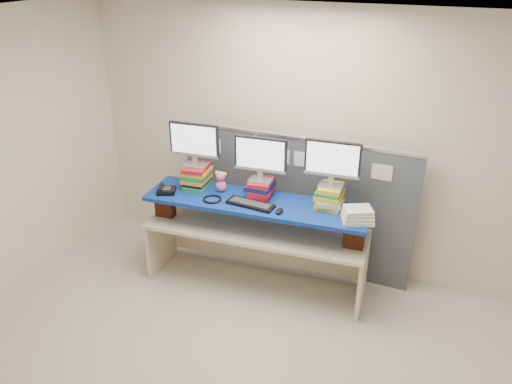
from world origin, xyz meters
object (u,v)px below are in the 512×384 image
at_px(blue_board, 256,203).
at_px(monitor_center, 261,157).
at_px(keyboard, 251,204).
at_px(monitor_right, 332,161).
at_px(monitor_left, 194,142).
at_px(desk, 256,239).
at_px(desk_phone, 166,190).

xyz_separation_m(blue_board, monitor_center, (-0.00, 0.12, 0.45)).
bearing_deg(keyboard, monitor_right, 25.84).
relative_size(monitor_center, monitor_right, 1.00).
distance_m(monitor_center, keyboard, 0.47).
distance_m(monitor_left, keyboard, 0.86).
bearing_deg(desk, monitor_center, 85.95).
relative_size(blue_board, desk_phone, 9.78).
relative_size(monitor_center, desk_phone, 2.29).
bearing_deg(desk_phone, monitor_left, 23.76).
height_order(keyboard, desk_phone, desk_phone).
bearing_deg(desk_phone, blue_board, -12.66).
height_order(monitor_left, monitor_center, monitor_left).
relative_size(monitor_left, monitor_center, 1.00).
distance_m(monitor_center, monitor_right, 0.70).
relative_size(keyboard, desk_phone, 2.11).
height_order(desk, monitor_center, monitor_center).
relative_size(desk, keyboard, 4.75).
height_order(desk, monitor_left, monitor_left).
bearing_deg(keyboard, desk_phone, -170.62).
height_order(monitor_right, desk_phone, monitor_right).
distance_m(blue_board, monitor_left, 0.88).
distance_m(monitor_left, desk_phone, 0.58).
bearing_deg(monitor_left, desk, -9.69).
height_order(desk, desk_phone, desk_phone).
height_order(monitor_left, keyboard, monitor_left).
bearing_deg(monitor_right, monitor_center, 180.00).
xyz_separation_m(blue_board, keyboard, (-0.01, -0.10, 0.03)).
bearing_deg(blue_board, monitor_right, 9.48).
xyz_separation_m(blue_board, desk_phone, (-0.92, -0.20, 0.05)).
bearing_deg(keyboard, monitor_left, 170.83).
xyz_separation_m(monitor_center, keyboard, (-0.01, -0.22, -0.42)).
xyz_separation_m(desk, monitor_center, (-0.00, 0.12, 0.87)).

